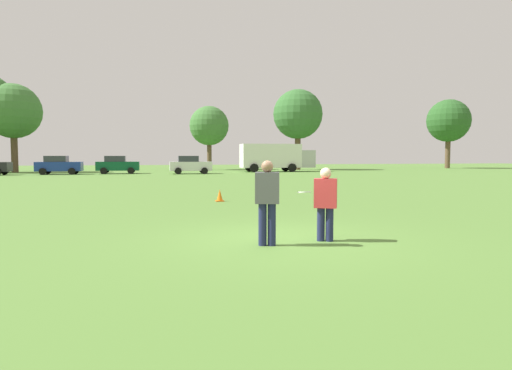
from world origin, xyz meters
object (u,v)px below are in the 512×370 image
player_defender (325,200)px  parked_car_mid_left (59,165)px  traffic_cone (220,196)px  box_truck (276,157)px  player_thrower (267,198)px  frisbee (304,192)px  parked_car_center (117,165)px  parked_car_mid_right (190,165)px

player_defender → parked_car_mid_left: 39.87m
traffic_cone → box_truck: (11.78, 31.60, 1.52)m
player_thrower → parked_car_mid_left: (-10.58, 38.20, -0.03)m
frisbee → box_truck: bearing=74.1°
frisbee → traffic_cone: frisbee is taller
player_defender → parked_car_center: bearing=99.4°
traffic_cone → parked_car_mid_left: bearing=110.6°
player_thrower → frisbee: bearing=-17.1°
player_defender → parked_car_center: parked_car_center is taller
traffic_cone → parked_car_mid_right: size_ratio=0.11×
parked_car_mid_left → parked_car_center: same height
player_thrower → parked_car_center: (-5.09, 38.64, -0.03)m
frisbee → parked_car_center: (-5.79, 38.85, -0.15)m
player_thrower → player_defender: size_ratio=1.10×
parked_car_center → frisbee: bearing=-81.5°
traffic_cone → parked_car_mid_right: (1.59, 27.86, 0.69)m
player_thrower → frisbee: 0.73m
player_thrower → parked_car_mid_left: size_ratio=0.40×
frisbee → parked_car_mid_left: size_ratio=0.06×
parked_car_center → box_truck: bearing=5.7°
player_defender → traffic_cone: player_defender is taller
player_thrower → traffic_cone: size_ratio=3.53×
player_thrower → box_truck: box_truck is taller
player_defender → parked_car_mid_right: bearing=88.8°
parked_car_mid_right → frisbee: bearing=-92.2°
parked_car_center → box_truck: 17.48m
player_thrower → parked_car_mid_right: (2.09, 36.62, -0.03)m
box_truck → parked_car_mid_right: bearing=-159.9°
frisbee → box_truck: box_truck is taller
player_defender → frisbee: player_defender is taller
player_defender → parked_car_mid_left: bearing=107.3°
parked_car_center → parked_car_mid_left: bearing=-175.4°
parked_car_mid_left → frisbee: bearing=-73.6°
parked_car_mid_left → parked_car_center: bearing=4.6°
parked_car_center → parked_car_mid_right: (7.18, -2.02, 0.00)m
player_defender → parked_car_mid_right: (0.78, 36.48, 0.06)m
parked_car_center → box_truck: box_truck is taller
parked_car_center → box_truck: size_ratio=0.50×
traffic_cone → box_truck: size_ratio=0.06×
box_truck → player_thrower: bearing=-106.9°
player_defender → parked_car_center: 39.02m
traffic_cone → parked_car_mid_left: parked_car_mid_left is taller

